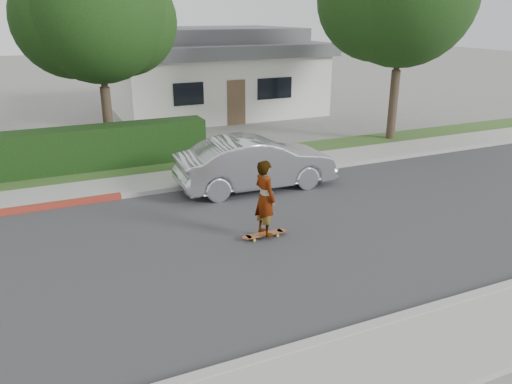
% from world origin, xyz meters
% --- Properties ---
extents(ground, '(120.00, 120.00, 0.00)m').
position_xyz_m(ground, '(0.00, 0.00, 0.00)').
color(ground, slate).
rests_on(ground, ground).
extents(road, '(60.00, 8.00, 0.01)m').
position_xyz_m(road, '(0.00, 0.00, 0.01)').
color(road, '#2D2D30').
rests_on(road, ground).
extents(curb_far, '(60.00, 0.20, 0.15)m').
position_xyz_m(curb_far, '(0.00, 4.10, 0.07)').
color(curb_far, '#9E9E99').
rests_on(curb_far, ground).
extents(sidewalk_far, '(60.00, 1.60, 0.12)m').
position_xyz_m(sidewalk_far, '(0.00, 5.00, 0.06)').
color(sidewalk_far, gray).
rests_on(sidewalk_far, ground).
extents(planting_strip, '(60.00, 1.60, 0.10)m').
position_xyz_m(planting_strip, '(0.00, 6.60, 0.05)').
color(planting_strip, '#2D4C1E').
rests_on(planting_strip, ground).
extents(tree_center, '(5.66, 4.84, 7.44)m').
position_xyz_m(tree_center, '(1.49, 9.19, 4.90)').
color(tree_center, '#33261C').
rests_on(tree_center, ground).
extents(house, '(10.60, 8.60, 4.30)m').
position_xyz_m(house, '(8.00, 16.00, 2.10)').
color(house, beige).
rests_on(house, ground).
extents(skateboard, '(1.14, 0.23, 0.11)m').
position_xyz_m(skateboard, '(3.65, -0.02, 0.10)').
color(skateboard, gold).
rests_on(skateboard, ground).
extents(skateboarder, '(0.54, 0.72, 1.81)m').
position_xyz_m(skateboarder, '(3.65, -0.02, 1.02)').
color(skateboarder, white).
rests_on(skateboarder, skateboard).
extents(car_silver, '(4.85, 1.83, 1.58)m').
position_xyz_m(car_silver, '(4.94, 3.35, 0.79)').
color(car_silver, '#B1B3B8').
rests_on(car_silver, ground).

